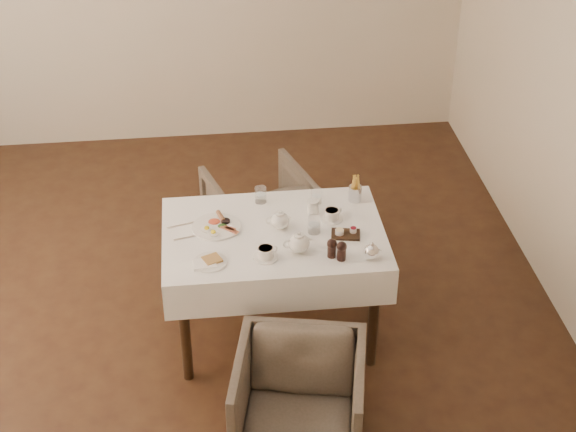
{
  "coord_description": "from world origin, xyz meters",
  "views": [
    {
      "loc": [
        0.04,
        -4.3,
        3.64
      ],
      "look_at": [
        0.52,
        -0.08,
        0.82
      ],
      "focal_mm": 55.0,
      "sensor_mm": 36.0,
      "label": 1
    }
  ],
  "objects_px": {
    "armchair_far": "(260,213)",
    "breakfast_plate": "(217,226)",
    "armchair_near": "(299,403)",
    "teapot_centre": "(280,219)",
    "table": "(274,249)"
  },
  "relations": [
    {
      "from": "teapot_centre",
      "to": "breakfast_plate",
      "type": "bearing_deg",
      "value": 172.9
    },
    {
      "from": "table",
      "to": "teapot_centre",
      "type": "height_order",
      "value": "teapot_centre"
    },
    {
      "from": "table",
      "to": "armchair_far",
      "type": "bearing_deg",
      "value": 90.61
    },
    {
      "from": "armchair_far",
      "to": "breakfast_plate",
      "type": "xyz_separation_m",
      "value": [
        -0.31,
        -0.81,
        0.46
      ]
    },
    {
      "from": "table",
      "to": "armchair_near",
      "type": "height_order",
      "value": "table"
    },
    {
      "from": "breakfast_plate",
      "to": "teapot_centre",
      "type": "relative_size",
      "value": 1.87
    },
    {
      "from": "armchair_near",
      "to": "teapot_centre",
      "type": "distance_m",
      "value": 1.08
    },
    {
      "from": "armchair_near",
      "to": "teapot_centre",
      "type": "height_order",
      "value": "teapot_centre"
    },
    {
      "from": "armchair_near",
      "to": "armchair_far",
      "type": "bearing_deg",
      "value": 103.53
    },
    {
      "from": "armchair_near",
      "to": "teapot_centre",
      "type": "xyz_separation_m",
      "value": [
        0.0,
        0.96,
        0.51
      ]
    },
    {
      "from": "armchair_far",
      "to": "armchair_near",
      "type": "bearing_deg",
      "value": 73.55
    },
    {
      "from": "breakfast_plate",
      "to": "table",
      "type": "bearing_deg",
      "value": -6.02
    },
    {
      "from": "breakfast_plate",
      "to": "armchair_far",
      "type": "bearing_deg",
      "value": 77.81
    },
    {
      "from": "armchair_far",
      "to": "breakfast_plate",
      "type": "height_order",
      "value": "breakfast_plate"
    },
    {
      "from": "armchair_far",
      "to": "teapot_centre",
      "type": "relative_size",
      "value": 4.4
    }
  ]
}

